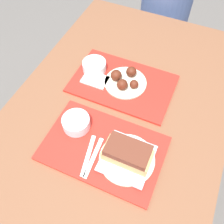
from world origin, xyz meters
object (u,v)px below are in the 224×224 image
(bowl_coleslaw_far, at_px, (94,66))
(tray_near, at_px, (103,148))
(brisket_sandwich_plate, at_px, (127,155))
(wings_plate_far, at_px, (125,80))
(bowl_coleslaw_near, at_px, (76,122))
(person_seated_across, at_px, (167,2))
(tray_far, at_px, (123,84))

(bowl_coleslaw_far, bearing_deg, tray_near, -59.33)
(brisket_sandwich_plate, relative_size, wings_plate_far, 1.08)
(bowl_coleslaw_near, relative_size, wings_plate_far, 0.57)
(brisket_sandwich_plate, bearing_deg, tray_near, 174.54)
(bowl_coleslaw_near, height_order, person_seated_across, person_seated_across)
(bowl_coleslaw_far, height_order, person_seated_across, person_seated_across)
(tray_far, height_order, bowl_coleslaw_far, bowl_coleslaw_far)
(tray_near, distance_m, wings_plate_far, 0.34)
(tray_near, relative_size, person_seated_across, 0.68)
(tray_near, distance_m, tray_far, 0.34)
(bowl_coleslaw_far, xyz_separation_m, wings_plate_far, (0.16, -0.02, -0.01))
(bowl_coleslaw_near, distance_m, brisket_sandwich_plate, 0.25)
(tray_near, height_order, person_seated_across, person_seated_across)
(tray_far, xyz_separation_m, bowl_coleslaw_far, (-0.15, 0.02, 0.03))
(brisket_sandwich_plate, bearing_deg, bowl_coleslaw_far, 130.54)
(tray_far, height_order, bowl_coleslaw_near, bowl_coleslaw_near)
(bowl_coleslaw_far, bearing_deg, tray_far, -7.65)
(bowl_coleslaw_near, relative_size, bowl_coleslaw_far, 1.00)
(tray_far, relative_size, bowl_coleslaw_near, 4.16)
(bowl_coleslaw_near, xyz_separation_m, brisket_sandwich_plate, (0.24, -0.05, 0.01))
(bowl_coleslaw_near, relative_size, person_seated_across, 0.16)
(bowl_coleslaw_near, bearing_deg, person_seated_across, 86.76)
(wings_plate_far, relative_size, person_seated_across, 0.28)
(tray_near, distance_m, person_seated_across, 1.14)
(tray_near, bearing_deg, wings_plate_far, 98.16)
(brisket_sandwich_plate, distance_m, wings_plate_far, 0.38)
(brisket_sandwich_plate, height_order, person_seated_across, person_seated_across)
(tray_near, xyz_separation_m, bowl_coleslaw_far, (-0.21, 0.35, 0.03))
(bowl_coleslaw_far, xyz_separation_m, person_seated_across, (0.13, 0.78, -0.09))
(brisket_sandwich_plate, xyz_separation_m, bowl_coleslaw_far, (-0.31, 0.36, -0.01))
(tray_near, bearing_deg, tray_far, 99.67)
(wings_plate_far, xyz_separation_m, person_seated_across, (-0.03, 0.80, -0.08))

